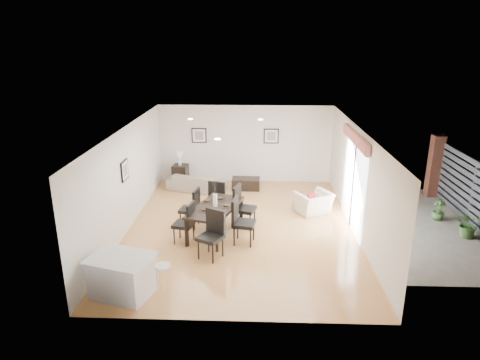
{
  "coord_description": "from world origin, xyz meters",
  "views": [
    {
      "loc": [
        0.38,
        -10.51,
        4.86
      ],
      "look_at": [
        -0.04,
        0.4,
        1.23
      ],
      "focal_mm": 32.0,
      "sensor_mm": 36.0,
      "label": 1
    }
  ],
  "objects_px": {
    "dining_chair_wfar": "(192,206)",
    "dining_chair_enear": "(240,218)",
    "dining_chair_efar": "(241,204)",
    "armchair": "(313,203)",
    "bar_stool": "(163,269)",
    "sofa": "(196,182)",
    "dining_table": "(215,209)",
    "dining_chair_foot": "(218,197)",
    "dining_chair_head": "(213,231)",
    "side_table": "(181,174)",
    "coffee_table": "(246,184)",
    "kitchen_island": "(122,276)",
    "dining_chair_wnear": "(187,221)"
  },
  "relations": [
    {
      "from": "dining_chair_head",
      "to": "bar_stool",
      "type": "distance_m",
      "value": 1.84
    },
    {
      "from": "dining_chair_wnear",
      "to": "dining_chair_head",
      "type": "distance_m",
      "value": 0.98
    },
    {
      "from": "dining_chair_enear",
      "to": "dining_chair_head",
      "type": "height_order",
      "value": "dining_chair_enear"
    },
    {
      "from": "sofa",
      "to": "kitchen_island",
      "type": "xyz_separation_m",
      "value": [
        -0.63,
        -6.17,
        0.14
      ]
    },
    {
      "from": "dining_chair_wfar",
      "to": "dining_chair_wnear",
      "type": "bearing_deg",
      "value": 10.0
    },
    {
      "from": "armchair",
      "to": "dining_chair_wfar",
      "type": "xyz_separation_m",
      "value": [
        -3.37,
        -1.11,
        0.29
      ]
    },
    {
      "from": "armchair",
      "to": "bar_stool",
      "type": "xyz_separation_m",
      "value": [
        -3.48,
        -4.38,
        0.27
      ]
    },
    {
      "from": "dining_chair_wnear",
      "to": "dining_chair_head",
      "type": "height_order",
      "value": "dining_chair_head"
    },
    {
      "from": "sofa",
      "to": "dining_chair_foot",
      "type": "height_order",
      "value": "dining_chair_foot"
    },
    {
      "from": "armchair",
      "to": "kitchen_island",
      "type": "xyz_separation_m",
      "value": [
        -4.3,
        -4.38,
        0.11
      ]
    },
    {
      "from": "sofa",
      "to": "dining_table",
      "type": "bearing_deg",
      "value": 122.24
    },
    {
      "from": "dining_chair_wfar",
      "to": "dining_chair_efar",
      "type": "bearing_deg",
      "value": 102.09
    },
    {
      "from": "armchair",
      "to": "bar_stool",
      "type": "height_order",
      "value": "bar_stool"
    },
    {
      "from": "dining_chair_enear",
      "to": "dining_chair_foot",
      "type": "height_order",
      "value": "dining_chair_enear"
    },
    {
      "from": "armchair",
      "to": "dining_chair_wfar",
      "type": "bearing_deg",
      "value": -9.8
    },
    {
      "from": "bar_stool",
      "to": "dining_chair_foot",
      "type": "bearing_deg",
      "value": 79.41
    },
    {
      "from": "dining_table",
      "to": "armchair",
      "type": "bearing_deg",
      "value": 47.85
    },
    {
      "from": "dining_chair_wfar",
      "to": "dining_chair_head",
      "type": "distance_m",
      "value": 1.76
    },
    {
      "from": "dining_chair_enear",
      "to": "dining_chair_foot",
      "type": "distance_m",
      "value": 1.75
    },
    {
      "from": "dining_chair_wfar",
      "to": "dining_chair_enear",
      "type": "bearing_deg",
      "value": 65.53
    },
    {
      "from": "armchair",
      "to": "coffee_table",
      "type": "distance_m",
      "value": 2.84
    },
    {
      "from": "dining_chair_efar",
      "to": "dining_chair_head",
      "type": "bearing_deg",
      "value": 176.15
    },
    {
      "from": "coffee_table",
      "to": "dining_chair_head",
      "type": "bearing_deg",
      "value": -96.2
    },
    {
      "from": "sofa",
      "to": "dining_table",
      "type": "distance_m",
      "value": 3.51
    },
    {
      "from": "coffee_table",
      "to": "side_table",
      "type": "xyz_separation_m",
      "value": [
        -2.3,
        0.51,
        0.15
      ]
    },
    {
      "from": "dining_chair_foot",
      "to": "bar_stool",
      "type": "bearing_deg",
      "value": 94.27
    },
    {
      "from": "kitchen_island",
      "to": "dining_chair_enear",
      "type": "bearing_deg",
      "value": 62.9
    },
    {
      "from": "coffee_table",
      "to": "kitchen_island",
      "type": "bearing_deg",
      "value": -108.11
    },
    {
      "from": "dining_table",
      "to": "dining_chair_wnear",
      "type": "relative_size",
      "value": 1.96
    },
    {
      "from": "dining_chair_wfar",
      "to": "dining_chair_efar",
      "type": "height_order",
      "value": "dining_chair_efar"
    },
    {
      "from": "dining_chair_enear",
      "to": "dining_chair_efar",
      "type": "height_order",
      "value": "dining_chair_enear"
    },
    {
      "from": "coffee_table",
      "to": "dining_chair_efar",
      "type": "bearing_deg",
      "value": -89.19
    },
    {
      "from": "dining_chair_enear",
      "to": "dining_chair_head",
      "type": "distance_m",
      "value": 0.93
    },
    {
      "from": "dining_chair_wfar",
      "to": "coffee_table",
      "type": "xyz_separation_m",
      "value": [
        1.35,
        3.11,
        -0.42
      ]
    },
    {
      "from": "coffee_table",
      "to": "armchair",
      "type": "bearing_deg",
      "value": -43.13
    },
    {
      "from": "dining_chair_wfar",
      "to": "sofa",
      "type": "bearing_deg",
      "value": -163.99
    },
    {
      "from": "dining_chair_enear",
      "to": "side_table",
      "type": "bearing_deg",
      "value": 36.5
    },
    {
      "from": "dining_chair_head",
      "to": "armchair",
      "type": "bearing_deg",
      "value": 74.99
    },
    {
      "from": "armchair",
      "to": "dining_chair_foot",
      "type": "relative_size",
      "value": 0.87
    },
    {
      "from": "dining_chair_wnear",
      "to": "dining_chair_head",
      "type": "bearing_deg",
      "value": 58.32
    },
    {
      "from": "armchair",
      "to": "bar_stool",
      "type": "bearing_deg",
      "value": 23.44
    },
    {
      "from": "armchair",
      "to": "dining_chair_enear",
      "type": "relative_size",
      "value": 0.81
    },
    {
      "from": "dining_chair_wnear",
      "to": "dining_chair_wfar",
      "type": "distance_m",
      "value": 0.94
    },
    {
      "from": "dining_chair_wfar",
      "to": "dining_chair_foot",
      "type": "xyz_separation_m",
      "value": [
        0.63,
        0.71,
        0.01
      ]
    },
    {
      "from": "dining_table",
      "to": "dining_chair_foot",
      "type": "relative_size",
      "value": 1.89
    },
    {
      "from": "dining_chair_head",
      "to": "side_table",
      "type": "xyz_separation_m",
      "value": [
        -1.66,
        5.23,
        -0.3
      ]
    },
    {
      "from": "coffee_table",
      "to": "dining_chair_enear",
      "type": "bearing_deg",
      "value": -89.04
    },
    {
      "from": "sofa",
      "to": "dining_chair_efar",
      "type": "distance_m",
      "value": 3.3
    },
    {
      "from": "dining_table",
      "to": "bar_stool",
      "type": "xyz_separation_m",
      "value": [
        -0.77,
        -2.81,
        -0.12
      ]
    },
    {
      "from": "dining_chair_wfar",
      "to": "side_table",
      "type": "xyz_separation_m",
      "value": [
        -0.95,
        3.62,
        -0.27
      ]
    }
  ]
}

